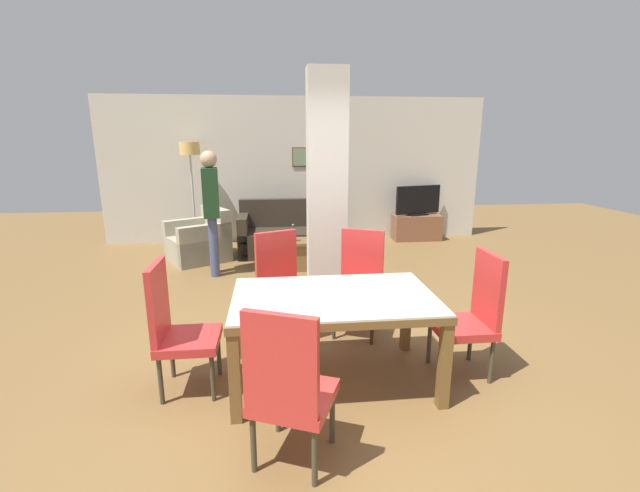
# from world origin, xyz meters

# --- Properties ---
(ground_plane) EXTENTS (18.00, 18.00, 0.00)m
(ground_plane) POSITION_xyz_m (0.00, 0.00, 0.00)
(ground_plane) COLOR brown
(back_wall) EXTENTS (7.20, 0.09, 2.70)m
(back_wall) POSITION_xyz_m (0.00, 5.10, 1.35)
(back_wall) COLOR beige
(back_wall) RESTS_ON ground_plane
(divider_pillar) EXTENTS (0.45, 0.32, 2.70)m
(divider_pillar) POSITION_xyz_m (0.17, 1.80, 1.35)
(divider_pillar) COLOR beige
(divider_pillar) RESTS_ON ground_plane
(dining_table) EXTENTS (1.60, 1.01, 0.74)m
(dining_table) POSITION_xyz_m (0.00, 0.00, 0.60)
(dining_table) COLOR brown
(dining_table) RESTS_ON ground_plane
(dining_chair_near_left) EXTENTS (0.60, 0.60, 1.05)m
(dining_chair_near_left) POSITION_xyz_m (-0.40, -0.93, 0.55)
(dining_chair_near_left) COLOR red
(dining_chair_near_left) RESTS_ON ground_plane
(dining_chair_far_right) EXTENTS (0.60, 0.60, 1.05)m
(dining_chair_far_right) POSITION_xyz_m (0.40, 0.91, 0.55)
(dining_chair_far_right) COLOR red
(dining_chair_far_right) RESTS_ON ground_plane
(dining_chair_head_left) EXTENTS (0.46, 0.46, 1.05)m
(dining_chair_head_left) POSITION_xyz_m (-1.22, 0.00, 0.55)
(dining_chair_head_left) COLOR red
(dining_chair_head_left) RESTS_ON ground_plane
(dining_chair_head_right) EXTENTS (0.46, 0.46, 1.05)m
(dining_chair_head_right) POSITION_xyz_m (1.16, 0.00, 0.55)
(dining_chair_head_right) COLOR red
(dining_chair_head_right) RESTS_ON ground_plane
(dining_chair_far_left) EXTENTS (0.60, 0.60, 1.05)m
(dining_chair_far_left) POSITION_xyz_m (-0.40, 0.93, 0.55)
(dining_chair_far_left) COLOR red
(dining_chair_far_left) RESTS_ON ground_plane
(sofa) EXTENTS (1.76, 0.87, 0.91)m
(sofa) POSITION_xyz_m (-0.17, 4.10, 0.31)
(sofa) COLOR #32291F
(sofa) RESTS_ON ground_plane
(armchair) EXTENTS (1.14, 1.13, 0.84)m
(armchair) POSITION_xyz_m (-1.66, 3.81, 0.29)
(armchair) COLOR #A6A28B
(armchair) RESTS_ON ground_plane
(coffee_table) EXTENTS (0.73, 0.45, 0.45)m
(coffee_table) POSITION_xyz_m (-0.25, 3.14, 0.23)
(coffee_table) COLOR brown
(coffee_table) RESTS_ON ground_plane
(bottle) EXTENTS (0.08, 0.08, 0.26)m
(bottle) POSITION_xyz_m (-0.17, 3.09, 0.55)
(bottle) COLOR #194C23
(bottle) RESTS_ON coffee_table
(tv_stand) EXTENTS (0.92, 0.40, 0.49)m
(tv_stand) POSITION_xyz_m (2.33, 4.82, 0.25)
(tv_stand) COLOR brown
(tv_stand) RESTS_ON ground_plane
(tv_screen) EXTENTS (0.93, 0.29, 0.57)m
(tv_screen) POSITION_xyz_m (2.33, 4.82, 0.77)
(tv_screen) COLOR black
(tv_screen) RESTS_ON tv_stand
(floor_lamp) EXTENTS (0.35, 0.35, 1.88)m
(floor_lamp) POSITION_xyz_m (-1.89, 4.74, 1.60)
(floor_lamp) COLOR #B7B7BC
(floor_lamp) RESTS_ON ground_plane
(standing_person) EXTENTS (0.27, 0.41, 1.78)m
(standing_person) POSITION_xyz_m (-1.33, 2.99, 1.04)
(standing_person) COLOR #434E73
(standing_person) RESTS_ON ground_plane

